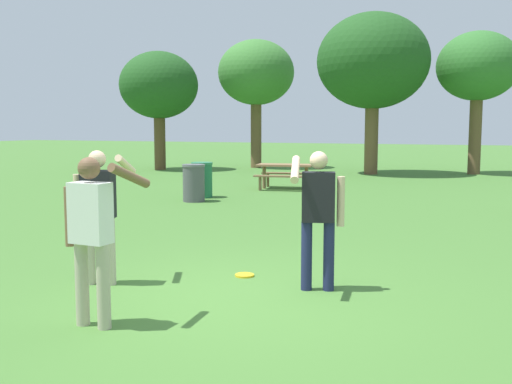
# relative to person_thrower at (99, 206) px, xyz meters

# --- Properties ---
(ground_plane) EXTENTS (120.00, 120.00, 0.00)m
(ground_plane) POSITION_rel_person_thrower_xyz_m (1.84, 0.13, -0.96)
(ground_plane) COLOR #447530
(person_thrower) EXTENTS (0.59, 0.79, 1.64)m
(person_thrower) POSITION_rel_person_thrower_xyz_m (0.00, 0.00, 0.00)
(person_thrower) COLOR #B7AD93
(person_thrower) RESTS_ON ground
(person_catcher) EXTENTS (0.59, 0.79, 1.64)m
(person_catcher) POSITION_rel_person_thrower_xyz_m (2.53, 0.77, 0.00)
(person_catcher) COLOR #1E234C
(person_catcher) RESTS_ON ground
(person_bystander) EXTENTS (0.63, 0.67, 1.64)m
(person_bystander) POSITION_rel_person_thrower_xyz_m (0.92, -1.29, 0.00)
(person_bystander) COLOR #B7AD93
(person_bystander) RESTS_ON ground
(frisbee) EXTENTS (0.25, 0.25, 0.03)m
(frisbee) POSITION_rel_person_thrower_xyz_m (1.47, 1.04, -0.95)
(frisbee) COLOR yellow
(frisbee) RESTS_ON ground
(picnic_table_far) EXTENTS (1.93, 1.70, 0.77)m
(picnic_table_far) POSITION_rel_person_thrower_xyz_m (-1.80, 11.32, -0.40)
(picnic_table_far) COLOR olive
(picnic_table_far) RESTS_ON ground
(trash_can_beside_table) EXTENTS (0.59, 0.59, 0.96)m
(trash_can_beside_table) POSITION_rel_person_thrower_xyz_m (-2.89, 7.51, -0.48)
(trash_can_beside_table) COLOR #515156
(trash_can_beside_table) RESTS_ON ground
(trash_can_further_along) EXTENTS (0.59, 0.59, 0.96)m
(trash_can_further_along) POSITION_rel_person_thrower_xyz_m (-3.12, 8.38, -0.48)
(trash_can_further_along) COLOR #237047
(trash_can_further_along) RESTS_ON ground
(tree_tall_left) EXTENTS (3.46, 3.46, 5.22)m
(tree_tall_left) POSITION_rel_person_thrower_xyz_m (-9.82, 16.86, 2.74)
(tree_tall_left) COLOR brown
(tree_tall_left) RESTS_ON ground
(tree_broad_center) EXTENTS (3.53, 3.53, 5.91)m
(tree_broad_center) POSITION_rel_person_thrower_xyz_m (-6.41, 19.80, 3.39)
(tree_broad_center) COLOR brown
(tree_broad_center) RESTS_ON ground
(tree_far_right) EXTENTS (4.46, 4.46, 6.42)m
(tree_far_right) POSITION_rel_person_thrower_xyz_m (-0.61, 18.09, 3.52)
(tree_far_right) COLOR brown
(tree_far_right) RESTS_ON ground
(tree_slender_mid) EXTENTS (3.23, 3.23, 5.69)m
(tree_slender_mid) POSITION_rel_person_thrower_xyz_m (3.23, 19.75, 3.29)
(tree_slender_mid) COLOR brown
(tree_slender_mid) RESTS_ON ground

